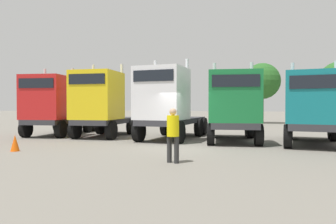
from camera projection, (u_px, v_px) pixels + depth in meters
ground at (180, 147)px, 14.15m from camera, size 200.00×200.00×0.00m
semi_truck_red at (53, 105)px, 19.53m from camera, size 3.86×6.65×4.27m
semi_truck_yellow at (101, 103)px, 18.55m from camera, size 3.33×5.94×4.43m
semi_truck_white at (166, 103)px, 17.02m from camera, size 2.69×6.38×4.46m
semi_truck_green at (233, 107)px, 15.79m from camera, size 3.77×6.37×4.11m
semi_truck_teal at (314, 108)px, 14.48m from camera, size 2.61×6.30×3.96m
visitor_in_hivis at (173, 131)px, 10.24m from camera, size 0.48×0.48×1.79m
traffic_cone_near at (15, 143)px, 12.90m from camera, size 0.36×0.36×0.67m
oak_far_left at (162, 92)px, 34.73m from camera, size 2.87×2.87×4.83m
oak_far_centre at (262, 81)px, 33.76m from camera, size 3.86×3.86×6.47m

